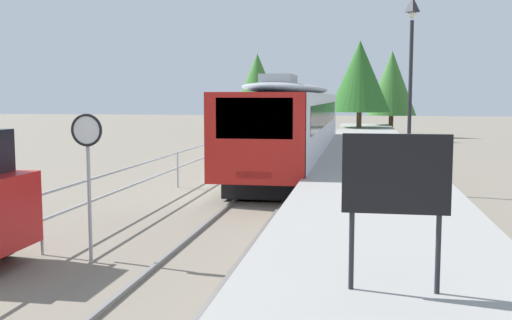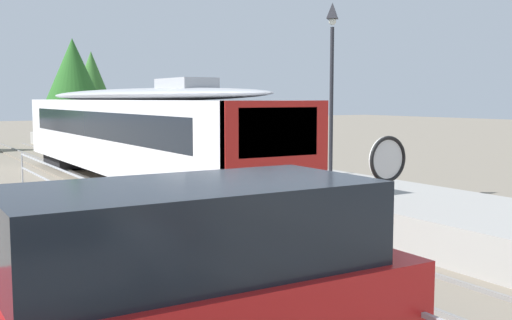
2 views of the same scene
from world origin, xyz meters
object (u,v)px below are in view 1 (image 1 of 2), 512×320
Objects in this scene: platform_notice_board at (396,180)px; speed_limit_sign at (87,150)px; commuter_train at (294,119)px; platform_lamp_mid_platform at (411,49)px.

speed_limit_sign reaches higher than platform_notice_board.
platform_lamp_mid_platform is (4.39, -6.21, 2.47)m from commuter_train.
speed_limit_sign is at bearing -124.60° from platform_lamp_mid_platform.
platform_lamp_mid_platform reaches higher than platform_notice_board.
commuter_train is 7.13× the size of speed_limit_sign.
platform_notice_board is (-1.14, -12.98, -2.44)m from platform_lamp_mid_platform.
speed_limit_sign is at bearing 146.58° from platform_notice_board.
speed_limit_sign is (-6.51, -9.44, -2.50)m from platform_lamp_mid_platform.
speed_limit_sign is at bearing -97.70° from commuter_train.
platform_notice_board is 0.64× the size of speed_limit_sign.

